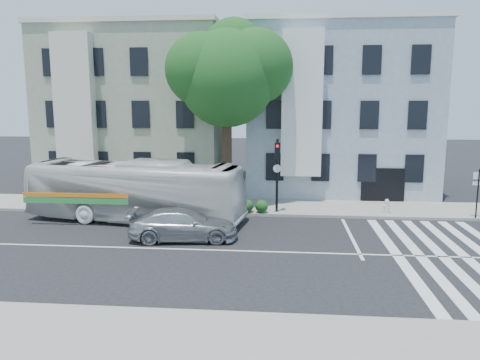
# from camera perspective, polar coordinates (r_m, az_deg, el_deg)

# --- Properties ---
(ground) EXTENTS (120.00, 120.00, 0.00)m
(ground) POSITION_cam_1_polar(r_m,az_deg,el_deg) (20.09, -4.40, -8.50)
(ground) COLOR black
(ground) RESTS_ON ground
(sidewalk_far) EXTENTS (80.00, 4.00, 0.15)m
(sidewalk_far) POSITION_cam_1_polar(r_m,az_deg,el_deg) (27.71, -1.67, -3.22)
(sidewalk_far) COLOR gray
(sidewalk_far) RESTS_ON ground
(sidewalk_near) EXTENTS (80.00, 4.00, 0.15)m
(sidewalk_near) POSITION_cam_1_polar(r_m,az_deg,el_deg) (12.87, -10.66, -19.19)
(sidewalk_near) COLOR gray
(sidewalk_near) RESTS_ON ground
(building_left) EXTENTS (12.00, 10.00, 11.00)m
(building_left) POSITION_cam_1_polar(r_m,az_deg,el_deg) (35.34, -11.79, 8.24)
(building_left) COLOR gray
(building_left) RESTS_ON ground
(building_right) EXTENTS (12.00, 10.00, 11.00)m
(building_right) POSITION_cam_1_polar(r_m,az_deg,el_deg) (34.03, 11.64, 8.20)
(building_right) COLOR #8895A2
(building_right) RESTS_ON ground
(street_tree) EXTENTS (7.30, 5.90, 11.10)m
(street_tree) POSITION_cam_1_polar(r_m,az_deg,el_deg) (27.78, -1.44, 12.92)
(street_tree) COLOR #2D2116
(street_tree) RESTS_ON ground
(bus) EXTENTS (4.41, 11.79, 3.21)m
(bus) POSITION_cam_1_polar(r_m,az_deg,el_deg) (24.98, -12.69, -1.30)
(bus) COLOR silver
(bus) RESTS_ON ground
(sedan) EXTENTS (2.52, 5.08, 1.42)m
(sedan) POSITION_cam_1_polar(r_m,az_deg,el_deg) (21.39, -6.95, -5.42)
(sedan) COLOR #ABAEB2
(sedan) RESTS_ON ground
(hedge) EXTENTS (8.28, 3.68, 0.70)m
(hedge) POSITION_cam_1_polar(r_m,az_deg,el_deg) (26.31, -6.65, -3.03)
(hedge) COLOR #306520
(hedge) RESTS_ON sidewalk_far
(traffic_signal) EXTENTS (0.44, 0.53, 4.19)m
(traffic_signal) POSITION_cam_1_polar(r_m,az_deg,el_deg) (25.58, 4.56, 1.67)
(traffic_signal) COLOR black
(traffic_signal) RESTS_ON ground
(fire_hydrant) EXTENTS (0.44, 0.26, 0.79)m
(fire_hydrant) POSITION_cam_1_polar(r_m,az_deg,el_deg) (26.89, 17.45, -3.03)
(fire_hydrant) COLOR silver
(fire_hydrant) RESTS_ON sidewalk_far
(far_sign_pole) EXTENTS (0.47, 0.21, 2.61)m
(far_sign_pole) POSITION_cam_1_polar(r_m,az_deg,el_deg) (27.33, 27.00, -0.79)
(far_sign_pole) COLOR black
(far_sign_pole) RESTS_ON sidewalk_far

